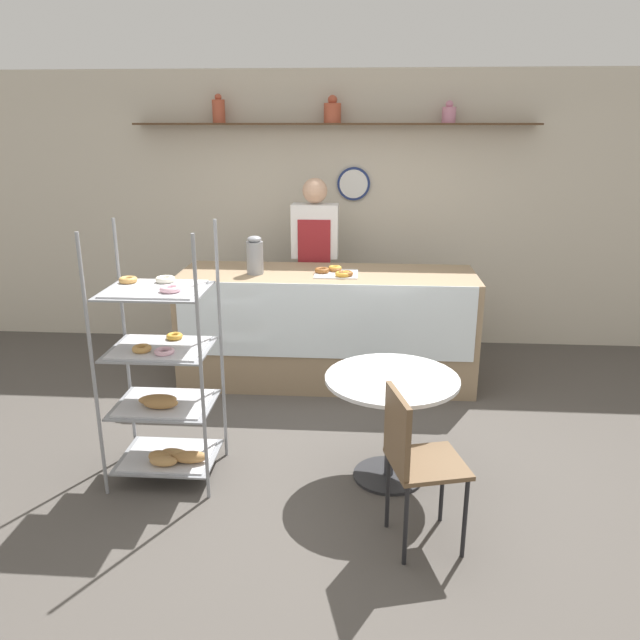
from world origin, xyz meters
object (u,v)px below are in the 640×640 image
(donut_tray_counter, at_px, (337,272))
(cafe_chair, at_px, (413,453))
(cafe_table, at_px, (391,401))
(pastry_rack, at_px, (163,382))
(person_worker, at_px, (315,262))
(coffee_carafe, at_px, (255,255))

(donut_tray_counter, bearing_deg, cafe_chair, -77.03)
(cafe_table, height_order, cafe_chair, cafe_chair)
(pastry_rack, xyz_separation_m, cafe_table, (1.43, 0.07, -0.12))
(person_worker, relative_size, donut_tray_counter, 4.71)
(pastry_rack, bearing_deg, person_worker, 70.65)
(pastry_rack, distance_m, cafe_chair, 1.63)
(cafe_chair, bearing_deg, coffee_carafe, 14.10)
(pastry_rack, bearing_deg, donut_tray_counter, 57.57)
(person_worker, bearing_deg, donut_tray_counter, -69.66)
(cafe_chair, height_order, donut_tray_counter, donut_tray_counter)
(coffee_carafe, relative_size, donut_tray_counter, 0.88)
(pastry_rack, bearing_deg, cafe_chair, -21.37)
(person_worker, height_order, donut_tray_counter, person_worker)
(cafe_table, relative_size, cafe_chair, 0.93)
(pastry_rack, height_order, coffee_carafe, pastry_rack)
(pastry_rack, height_order, person_worker, person_worker)
(cafe_chair, xyz_separation_m, donut_tray_counter, (-0.50, 2.19, 0.45))
(cafe_table, distance_m, donut_tray_counter, 1.65)
(donut_tray_counter, bearing_deg, cafe_table, -74.69)
(pastry_rack, relative_size, donut_tray_counter, 4.47)
(coffee_carafe, bearing_deg, cafe_chair, -61.29)
(person_worker, bearing_deg, cafe_table, -73.19)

